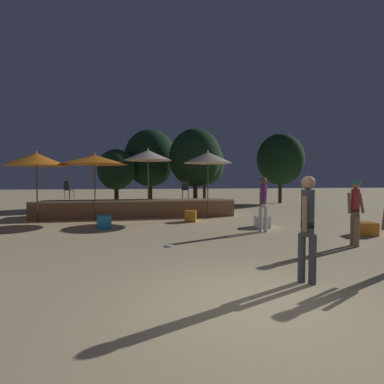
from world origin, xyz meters
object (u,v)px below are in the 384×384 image
object	(u,v)px
bistro_chair_1	(68,188)
cube_seat_3	(104,222)
frisbee_disc	(169,246)
person_4	(355,209)
patio_umbrella_2	(208,158)
person_1	(263,201)
background_tree_2	(204,164)
cube_seat_2	(366,229)
person_2	(308,224)
bistro_chair_0	(185,188)
patio_umbrella_1	(36,159)
background_tree_4	(150,158)
patio_umbrella_3	(148,155)
background_tree_1	(280,159)
background_tree_0	(195,158)
cube_seat_0	(191,216)
patio_umbrella_0	(95,160)
cube_seat_1	(262,221)
background_tree_3	(116,170)

from	to	relation	value
bistro_chair_1	cube_seat_3	bearing A→B (deg)	153.99
frisbee_disc	person_4	bearing A→B (deg)	-10.47
patio_umbrella_2	bistro_chair_1	distance (m)	7.07
person_1	background_tree_2	world-z (taller)	background_tree_2
cube_seat_2	person_1	bearing A→B (deg)	158.24
patio_umbrella_2	person_2	xyz separation A→B (m)	(-0.51, -9.03, -1.81)
patio_umbrella_2	bistro_chair_0	bearing A→B (deg)	121.26
patio_umbrella_2	person_2	size ratio (longest dim) A/B	1.72
patio_umbrella_1	frisbee_disc	bearing A→B (deg)	-49.47
person_1	background_tree_4	xyz separation A→B (m)	(-3.20, 11.96, 2.32)
patio_umbrella_3	person_1	world-z (taller)	patio_umbrella_3
background_tree_1	background_tree_2	xyz separation A→B (m)	(-5.39, 3.22, -0.22)
bistro_chair_0	background_tree_1	xyz separation A→B (m)	(8.80, 6.84, 2.06)
cube_seat_3	patio_umbrella_1	bearing A→B (deg)	141.80
cube_seat_3	background_tree_0	world-z (taller)	background_tree_0
cube_seat_0	bistro_chair_0	xyz separation A→B (m)	(0.18, 2.39, 1.15)
person_2	background_tree_2	bearing A→B (deg)	128.79
cube_seat_0	background_tree_2	distance (m)	13.30
person_2	bistro_chair_1	size ratio (longest dim) A/B	2.06
frisbee_disc	background_tree_1	bearing A→B (deg)	53.10
background_tree_0	background_tree_2	size ratio (longest dim) A/B	1.00
background_tree_1	person_4	bearing A→B (deg)	-110.46
person_2	patio_umbrella_0	bearing A→B (deg)	163.93
background_tree_0	patio_umbrella_3	bearing A→B (deg)	-124.06
cube_seat_2	person_4	distance (m)	2.24
cube_seat_0	bistro_chair_0	distance (m)	2.66
cube_seat_2	cube_seat_1	bearing A→B (deg)	139.76
patio_umbrella_3	cube_seat_3	world-z (taller)	patio_umbrella_3
patio_umbrella_1	background_tree_0	size ratio (longest dim) A/B	0.59
cube_seat_2	background_tree_2	distance (m)	17.00
bistro_chair_1	background_tree_1	world-z (taller)	background_tree_1
patio_umbrella_0	patio_umbrella_1	distance (m)	2.36
patio_umbrella_2	cube_seat_2	distance (m)	7.08
person_1	background_tree_2	xyz separation A→B (m)	(1.61, 15.46, 2.18)
cube_seat_2	background_tree_1	xyz separation A→B (m)	(3.97, 13.44, 3.24)
cube_seat_2	background_tree_0	size ratio (longest dim) A/B	0.13
background_tree_1	frisbee_disc	bearing A→B (deg)	-126.90
patio_umbrella_3	person_1	bearing A→B (deg)	-50.33
background_tree_4	cube_seat_2	bearing A→B (deg)	-64.68
cube_seat_1	background_tree_2	world-z (taller)	background_tree_2
patio_umbrella_1	background_tree_0	bearing A→B (deg)	32.95
patio_umbrella_3	background_tree_2	bearing A→B (deg)	64.06
person_1	background_tree_1	bearing A→B (deg)	-68.42
background_tree_3	cube_seat_1	bearing A→B (deg)	-57.72
cube_seat_3	background_tree_4	world-z (taller)	background_tree_4
patio_umbrella_2	cube_seat_1	distance (m)	4.23
frisbee_disc	background_tree_2	size ratio (longest dim) A/B	0.04
background_tree_0	bistro_chair_0	bearing A→B (deg)	-108.84
person_1	background_tree_1	world-z (taller)	background_tree_1
patio_umbrella_0	bistro_chair_0	xyz separation A→B (m)	(4.27, 1.20, -1.30)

